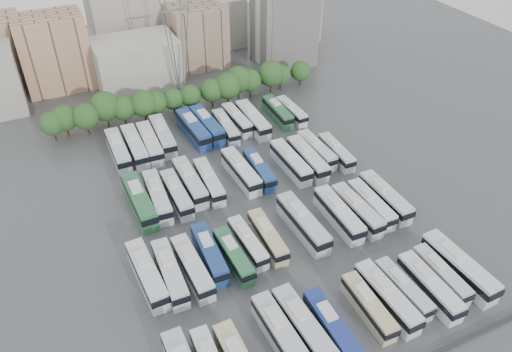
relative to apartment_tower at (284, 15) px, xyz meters
name	(u,v)px	position (x,y,z in m)	size (l,w,h in m)	color
ground	(262,221)	(-34.00, -58.00, -13.00)	(220.00, 220.00, 0.00)	#424447
tree_line	(184,94)	(-33.79, -15.85, -8.54)	(64.95, 8.06, 8.37)	black
city_buildings	(119,40)	(-41.46, 13.86, -5.13)	(102.00, 35.00, 20.00)	#9E998E
apartment_tower	(284,15)	(0.00, 0.00, 0.00)	(14.00, 14.00, 26.00)	silver
electricity_pylon	(175,21)	(-32.00, -8.00, 5.66)	(9.00, 6.91, 33.83)	slate
bus_r0_s4	(281,334)	(-42.22, -81.00, -11.05)	(3.13, 12.71, 3.97)	silver
bus_r0_s5	(304,327)	(-38.99, -81.35, -10.99)	(3.43, 13.19, 4.10)	silver
bus_r0_s6	(332,328)	(-35.56, -82.86, -11.17)	(2.78, 11.95, 3.74)	navy
bus_r0_s8	(369,306)	(-29.02, -81.92, -11.29)	(2.73, 11.17, 3.49)	beige
bus_r0_s9	(387,297)	(-25.84, -81.79, -11.08)	(3.04, 12.51, 3.90)	silver
bus_r0_s10	(403,289)	(-22.65, -81.37, -11.33)	(2.74, 10.93, 3.41)	silver
bus_r0_s11	(429,286)	(-19.04, -82.75, -11.13)	(2.75, 12.13, 3.80)	white
bus_r0_s12	(441,274)	(-15.83, -81.56, -11.31)	(2.57, 10.99, 3.44)	silver
bus_r0_s13	(459,267)	(-12.63, -81.72, -10.91)	(3.48, 13.70, 4.27)	silver
bus_r1_s0	(147,274)	(-55.44, -63.44, -11.01)	(3.47, 13.04, 4.05)	silver
bus_r1_s1	(170,273)	(-52.27, -64.51, -11.10)	(3.03, 12.42, 3.87)	silver
bus_r1_s2	(192,267)	(-48.89, -64.87, -11.10)	(3.08, 12.39, 3.86)	silver
bus_r1_s3	(209,253)	(-45.53, -63.17, -11.16)	(3.02, 12.00, 3.74)	navy
bus_r1_s4	(233,255)	(-42.28, -65.04, -11.28)	(2.74, 11.23, 3.50)	#2F6F42
bus_r1_s5	(248,242)	(-39.09, -63.31, -11.33)	(2.75, 10.93, 3.41)	silver
bus_r1_s6	(268,237)	(-35.67, -63.51, -11.24)	(2.82, 11.47, 3.58)	#CCBF8C
bus_r1_s8	(303,223)	(-29.09, -63.34, -10.92)	(3.25, 13.56, 4.23)	silver
bus_r1_s10	(339,214)	(-22.43, -63.86, -11.03)	(3.05, 12.83, 4.01)	silver
bus_r1_s11	(357,210)	(-18.95, -64.17, -11.08)	(3.14, 12.55, 3.91)	silver
bus_r1_s12	(371,204)	(-15.82, -63.88, -11.17)	(2.76, 11.90, 3.72)	white
bus_r1_s13	(385,197)	(-12.50, -63.38, -11.03)	(2.80, 12.77, 4.01)	silver
bus_r2_s1	(139,201)	(-52.23, -46.39, -10.89)	(3.29, 13.76, 4.30)	#2D6A3F
bus_r2_s2	(157,196)	(-48.99, -46.29, -11.03)	(3.44, 12.91, 4.01)	silver
bus_r2_s3	(177,194)	(-45.67, -47.00, -11.13)	(2.74, 12.17, 3.81)	silver
bus_r2_s4	(190,182)	(-42.42, -44.76, -10.99)	(2.90, 13.04, 4.09)	silver
bus_r2_s5	(209,181)	(-39.12, -45.91, -11.14)	(3.19, 12.20, 3.79)	silver
bus_r2_s7	(241,171)	(-32.52, -45.53, -11.02)	(3.21, 12.94, 4.03)	silver
bus_r2_s8	(259,169)	(-29.06, -46.24, -11.23)	(3.06, 11.63, 3.62)	navy
bus_r2_s10	(291,162)	(-22.58, -46.81, -11.03)	(2.92, 12.83, 4.02)	white
bus_r2_s11	(308,158)	(-19.03, -47.22, -10.99)	(3.11, 13.11, 4.10)	silver
bus_r2_s12	(317,150)	(-15.75, -45.11, -11.16)	(2.81, 11.97, 3.74)	silver
bus_r2_s13	(336,152)	(-12.46, -47.28, -11.27)	(2.85, 11.29, 3.52)	silver
bus_r3_s1	(118,150)	(-52.07, -28.70, -10.98)	(2.95, 13.11, 4.11)	silver
bus_r3_s2	(135,146)	(-48.70, -28.76, -10.96)	(2.97, 13.28, 4.16)	silver
bus_r3_s3	(150,143)	(-45.61, -28.82, -10.98)	(3.31, 13.22, 4.12)	silver
bus_r3_s4	(163,136)	(-42.42, -27.18, -10.96)	(3.48, 13.38, 4.16)	silver
bus_r3_s6	(193,129)	(-35.74, -27.40, -10.90)	(3.68, 13.78, 4.28)	navy
bus_r3_s7	(207,125)	(-32.53, -27.06, -10.92)	(3.63, 13.65, 4.24)	navy
bus_r3_s8	(226,127)	(-29.00, -29.12, -11.19)	(3.09, 11.85, 3.69)	silver
bus_r3_s9	(237,119)	(-25.55, -27.20, -11.21)	(2.90, 11.68, 3.64)	silver
bus_r3_s10	(253,119)	(-22.54, -29.13, -10.93)	(3.07, 13.46, 4.21)	silver
bus_r3_s12	(278,112)	(-15.82, -27.91, -11.18)	(2.86, 11.89, 3.71)	#2E6C41
bus_r3_s13	(291,111)	(-12.74, -28.79, -11.31)	(2.70, 11.05, 3.45)	silver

